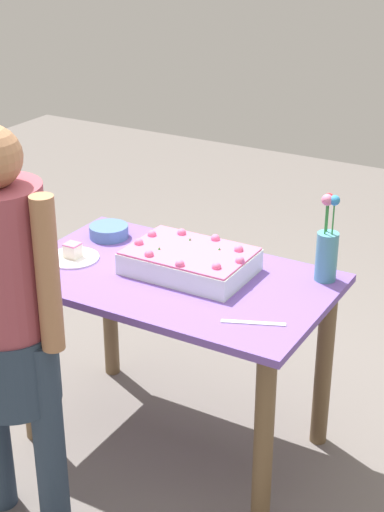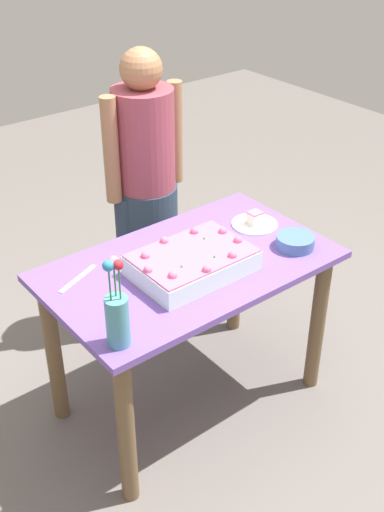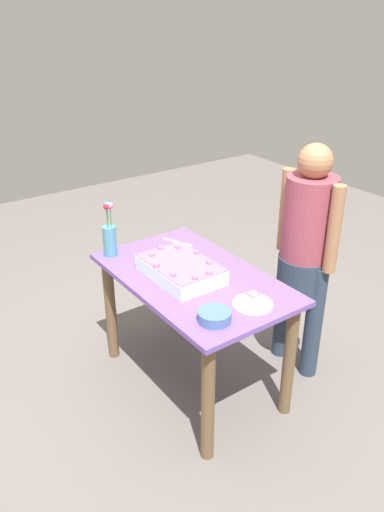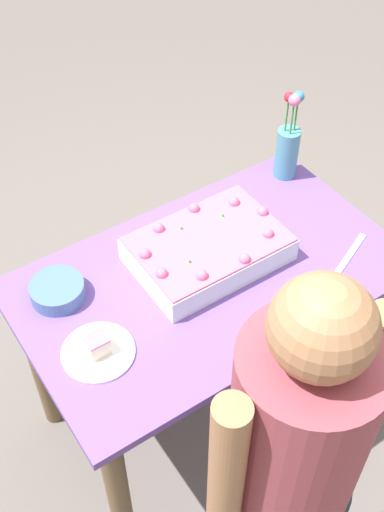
{
  "view_description": "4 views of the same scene",
  "coord_description": "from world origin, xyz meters",
  "px_view_note": "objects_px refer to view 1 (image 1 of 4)",
  "views": [
    {
      "loc": [
        1.41,
        -2.32,
        2.1
      ],
      "look_at": [
        0.09,
        -0.02,
        0.88
      ],
      "focal_mm": 55.0,
      "sensor_mm": 36.0,
      "label": 1
    },
    {
      "loc": [
        1.39,
        1.78,
        2.21
      ],
      "look_at": [
        0.03,
        0.05,
        0.84
      ],
      "focal_mm": 45.0,
      "sensor_mm": 36.0,
      "label": 2
    },
    {
      "loc": [
        -2.05,
        1.47,
        2.15
      ],
      "look_at": [
        -0.01,
        0.01,
        0.9
      ],
      "focal_mm": 35.0,
      "sensor_mm": 36.0,
      "label": 3
    },
    {
      "loc": [
        -0.8,
        -1.1,
        2.27
      ],
      "look_at": [
        -0.02,
        0.08,
        0.8
      ],
      "focal_mm": 45.0,
      "sensor_mm": 36.0,
      "label": 4
    }
  ],
  "objects_px": {
    "serving_plate_with_slice": "(73,255)",
    "fruit_bowl": "(109,231)",
    "person_standing": "(7,314)",
    "flower_vase": "(327,250)",
    "cake_knife": "(253,323)",
    "sheet_cake": "(190,261)"
  },
  "relations": [
    {
      "from": "cake_knife",
      "to": "fruit_bowl",
      "type": "distance_m",
      "value": 0.94
    },
    {
      "from": "serving_plate_with_slice",
      "to": "person_standing",
      "type": "height_order",
      "value": "person_standing"
    },
    {
      "from": "sheet_cake",
      "to": "serving_plate_with_slice",
      "type": "relative_size",
      "value": 2.25
    },
    {
      "from": "serving_plate_with_slice",
      "to": "cake_knife",
      "type": "relative_size",
      "value": 0.95
    },
    {
      "from": "person_standing",
      "to": "flower_vase",
      "type": "bearing_deg",
      "value": -39.35
    },
    {
      "from": "sheet_cake",
      "to": "cake_knife",
      "type": "bearing_deg",
      "value": -31.76
    },
    {
      "from": "cake_knife",
      "to": "flower_vase",
      "type": "xyz_separation_m",
      "value": [
        0.09,
        0.44,
        0.12
      ]
    },
    {
      "from": "cake_knife",
      "to": "fruit_bowl",
      "type": "height_order",
      "value": "fruit_bowl"
    },
    {
      "from": "fruit_bowl",
      "to": "person_standing",
      "type": "height_order",
      "value": "person_standing"
    },
    {
      "from": "serving_plate_with_slice",
      "to": "flower_vase",
      "type": "xyz_separation_m",
      "value": [
        0.95,
        0.33,
        0.11
      ]
    },
    {
      "from": "flower_vase",
      "to": "fruit_bowl",
      "type": "xyz_separation_m",
      "value": [
        -0.95,
        -0.08,
        -0.1
      ]
    },
    {
      "from": "sheet_cake",
      "to": "fruit_bowl",
      "type": "height_order",
      "value": "sheet_cake"
    },
    {
      "from": "sheet_cake",
      "to": "flower_vase",
      "type": "xyz_separation_m",
      "value": [
        0.48,
        0.2,
        0.08
      ]
    },
    {
      "from": "sheet_cake",
      "to": "fruit_bowl",
      "type": "relative_size",
      "value": 2.85
    },
    {
      "from": "sheet_cake",
      "to": "flower_vase",
      "type": "relative_size",
      "value": 1.37
    },
    {
      "from": "serving_plate_with_slice",
      "to": "flower_vase",
      "type": "height_order",
      "value": "flower_vase"
    },
    {
      "from": "serving_plate_with_slice",
      "to": "person_standing",
      "type": "relative_size",
      "value": 0.14
    },
    {
      "from": "flower_vase",
      "to": "cake_knife",
      "type": "bearing_deg",
      "value": -101.29
    },
    {
      "from": "flower_vase",
      "to": "serving_plate_with_slice",
      "type": "bearing_deg",
      "value": -160.91
    },
    {
      "from": "cake_knife",
      "to": "person_standing",
      "type": "xyz_separation_m",
      "value": [
        -0.67,
        -0.48,
        0.08
      ]
    },
    {
      "from": "sheet_cake",
      "to": "fruit_bowl",
      "type": "xyz_separation_m",
      "value": [
        -0.47,
        0.12,
        -0.02
      ]
    },
    {
      "from": "serving_plate_with_slice",
      "to": "fruit_bowl",
      "type": "xyz_separation_m",
      "value": [
        -0.0,
        0.25,
        0.01
      ]
    }
  ]
}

